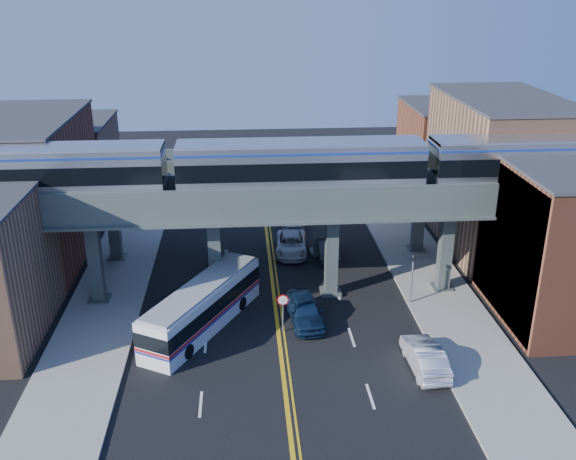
# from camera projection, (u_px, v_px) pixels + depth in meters

# --- Properties ---
(ground) EXTENTS (120.00, 120.00, 0.00)m
(ground) POSITION_uv_depth(u_px,v_px,m) (281.00, 358.00, 37.56)
(ground) COLOR black
(ground) RESTS_ON ground
(sidewalk_west) EXTENTS (5.00, 70.00, 0.16)m
(sidewalk_west) POSITION_uv_depth(u_px,v_px,m) (113.00, 287.00, 45.99)
(sidewalk_west) COLOR gray
(sidewalk_west) RESTS_ON ground
(sidewalk_east) EXTENTS (5.00, 70.00, 0.16)m
(sidewalk_east) POSITION_uv_depth(u_px,v_px,m) (427.00, 276.00, 47.59)
(sidewalk_east) COLOR gray
(sidewalk_east) RESTS_ON ground
(building_west_b) EXTENTS (8.00, 14.00, 11.00)m
(building_west_b) POSITION_uv_depth(u_px,v_px,m) (27.00, 191.00, 49.05)
(building_west_b) COLOR brown
(building_west_b) RESTS_ON ground
(building_west_c) EXTENTS (8.00, 10.00, 8.00)m
(building_west_c) POSITION_uv_depth(u_px,v_px,m) (70.00, 164.00, 61.64)
(building_west_c) COLOR #94674D
(building_west_c) RESTS_ON ground
(building_east_a) EXTENTS (8.00, 10.00, 10.00)m
(building_east_a) POSITION_uv_depth(u_px,v_px,m) (567.00, 244.00, 40.70)
(building_east_a) COLOR brown
(building_east_a) RESTS_ON ground
(building_east_b) EXTENTS (8.00, 14.00, 12.00)m
(building_east_b) POSITION_uv_depth(u_px,v_px,m) (498.00, 174.00, 51.44)
(building_east_b) COLOR #94674D
(building_east_b) RESTS_ON ground
(building_east_c) EXTENTS (8.00, 10.00, 9.00)m
(building_east_c) POSITION_uv_depth(u_px,v_px,m) (447.00, 151.00, 64.03)
(building_east_c) COLOR brown
(building_east_c) RESTS_ON ground
(mural_panel) EXTENTS (0.10, 9.50, 9.50)m
(mural_panel) POSITION_uv_depth(u_px,v_px,m) (506.00, 250.00, 40.51)
(mural_panel) COLOR teal
(mural_panel) RESTS_ON ground
(elevated_viaduct_near) EXTENTS (52.00, 3.60, 7.40)m
(elevated_viaduct_near) POSITION_uv_depth(u_px,v_px,m) (273.00, 208.00, 42.57)
(elevated_viaduct_near) COLOR #3F4947
(elevated_viaduct_near) RESTS_ON ground
(elevated_viaduct_far) EXTENTS (52.00, 3.60, 7.40)m
(elevated_viaduct_far) POSITION_uv_depth(u_px,v_px,m) (268.00, 177.00, 49.05)
(elevated_viaduct_far) COLOR #3F4947
(elevated_viaduct_far) RESTS_ON ground
(transit_train) EXTENTS (49.41, 3.10, 3.62)m
(transit_train) POSITION_uv_depth(u_px,v_px,m) (301.00, 166.00, 41.62)
(transit_train) COLOR black
(transit_train) RESTS_ON elevated_viaduct_near
(stop_sign) EXTENTS (0.76, 0.09, 2.63)m
(stop_sign) POSITION_uv_depth(u_px,v_px,m) (283.00, 307.00, 39.71)
(stop_sign) COLOR slate
(stop_sign) RESTS_ON ground
(traffic_signal) EXTENTS (0.15, 0.18, 4.10)m
(traffic_signal) POSITION_uv_depth(u_px,v_px,m) (412.00, 274.00, 42.90)
(traffic_signal) COLOR slate
(traffic_signal) RESTS_ON ground
(transit_bus) EXTENTS (7.41, 10.64, 2.79)m
(transit_bus) POSITION_uv_depth(u_px,v_px,m) (203.00, 307.00, 40.40)
(transit_bus) COLOR silver
(transit_bus) RESTS_ON ground
(car_lane_a) EXTENTS (2.44, 5.11, 1.69)m
(car_lane_a) POSITION_uv_depth(u_px,v_px,m) (305.00, 311.00, 41.16)
(car_lane_a) COLOR #112440
(car_lane_a) RESTS_ON ground
(car_lane_b) EXTENTS (1.61, 4.47, 1.47)m
(car_lane_b) POSITION_uv_depth(u_px,v_px,m) (328.00, 249.00, 50.70)
(car_lane_b) COLOR #313134
(car_lane_b) RESTS_ON ground
(car_lane_c) EXTENTS (2.85, 5.47, 1.47)m
(car_lane_c) POSITION_uv_depth(u_px,v_px,m) (291.00, 244.00, 51.57)
(car_lane_c) COLOR silver
(car_lane_c) RESTS_ON ground
(car_lane_d) EXTENTS (2.15, 5.15, 1.49)m
(car_lane_d) POSITION_uv_depth(u_px,v_px,m) (292.00, 217.00, 57.25)
(car_lane_d) COLOR silver
(car_lane_d) RESTS_ON ground
(car_parked_curb) EXTENTS (1.83, 4.86, 1.58)m
(car_parked_curb) POSITION_uv_depth(u_px,v_px,m) (425.00, 357.00, 36.30)
(car_parked_curb) COLOR #B8B8BD
(car_parked_curb) RESTS_ON ground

